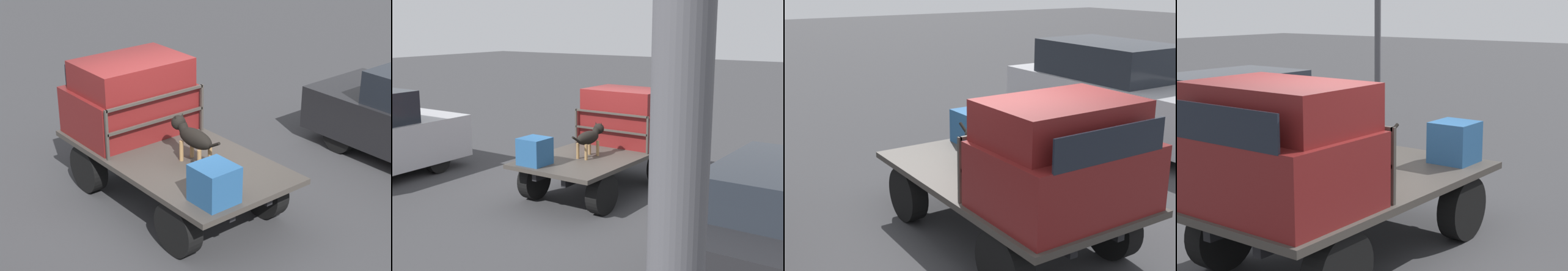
% 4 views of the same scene
% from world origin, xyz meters
% --- Properties ---
extents(ground_plane, '(80.00, 80.00, 0.00)m').
position_xyz_m(ground_plane, '(0.00, 0.00, 0.00)').
color(ground_plane, '#38383A').
extents(flatbed_truck, '(3.70, 1.91, 0.82)m').
position_xyz_m(flatbed_truck, '(0.00, 0.00, 0.59)').
color(flatbed_truck, black).
rests_on(flatbed_truck, ground).
extents(truck_cab, '(1.33, 1.79, 1.20)m').
position_xyz_m(truck_cab, '(1.10, 0.00, 1.39)').
color(truck_cab, maroon).
rests_on(truck_cab, flatbed_truck).
extents(truck_headboard, '(0.04, 1.79, 0.77)m').
position_xyz_m(truck_headboard, '(0.40, 0.00, 1.33)').
color(truck_headboard, '#3D3833').
rests_on(truck_headboard, flatbed_truck).
extents(dog, '(1.06, 0.26, 0.65)m').
position_xyz_m(dog, '(-0.40, -0.03, 1.22)').
color(dog, '#9E7547').
rests_on(dog, flatbed_truck).
extents(cargo_crate, '(0.51, 0.51, 0.51)m').
position_xyz_m(cargo_crate, '(-1.50, 0.48, 1.07)').
color(cargo_crate, '#235184').
rests_on(cargo_crate, flatbed_truck).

